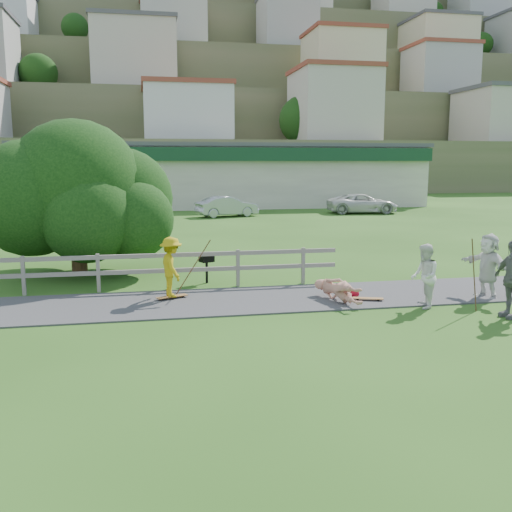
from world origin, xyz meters
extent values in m
plane|color=#295317|center=(0.00, 0.00, 0.00)|extent=(260.00, 260.00, 0.00)
cube|color=#3C3D3F|center=(0.00, 1.50, 0.02)|extent=(34.00, 3.00, 0.04)
cube|color=slate|center=(-6.00, 3.30, 0.55)|extent=(0.10, 0.10, 1.10)
cube|color=slate|center=(-4.00, 3.30, 0.55)|extent=(0.10, 0.10, 1.10)
cube|color=slate|center=(-2.00, 3.30, 0.55)|extent=(0.10, 0.10, 1.10)
cube|color=slate|center=(0.00, 3.30, 0.55)|extent=(0.10, 0.10, 1.10)
cube|color=slate|center=(2.00, 3.30, 0.55)|extent=(0.10, 0.10, 1.10)
cube|color=slate|center=(-4.50, 3.30, 1.00)|extent=(15.00, 0.08, 0.12)
cube|color=slate|center=(-4.50, 3.30, 0.55)|extent=(15.00, 0.08, 0.12)
cube|color=#B9B1A2|center=(4.00, 35.00, 2.40)|extent=(32.00, 10.00, 4.80)
cube|color=#153C24|center=(4.00, 29.80, 4.20)|extent=(32.00, 0.60, 1.00)
cube|color=#4D4D52|center=(4.00, 35.00, 4.95)|extent=(32.50, 10.50, 0.30)
cube|color=#485632|center=(0.00, 55.00, 3.00)|extent=(220.00, 14.00, 6.00)
cube|color=beige|center=(0.00, 55.00, 9.50)|extent=(10.00, 9.00, 7.00)
cube|color=#4D4D52|center=(0.00, 55.00, 13.25)|extent=(10.40, 9.40, 0.50)
cube|color=#485632|center=(0.00, 68.00, 6.50)|extent=(220.00, 14.00, 13.00)
cube|color=beige|center=(0.00, 68.00, 16.50)|extent=(10.00, 9.00, 7.00)
cube|color=#4D4D52|center=(0.00, 68.00, 20.25)|extent=(10.40, 9.40, 0.50)
cube|color=#485632|center=(0.00, 81.00, 10.50)|extent=(220.00, 14.00, 21.00)
cube|color=beige|center=(0.00, 81.00, 24.50)|extent=(10.00, 9.00, 7.00)
cube|color=#485632|center=(0.00, 94.00, 15.00)|extent=(220.00, 14.00, 30.00)
cube|color=#485632|center=(0.00, 108.00, 20.00)|extent=(220.00, 14.00, 40.00)
imported|color=#B9A011|center=(-2.01, 1.96, 0.80)|extent=(0.82, 1.14, 1.60)
imported|color=tan|center=(2.27, 0.88, 0.32)|extent=(1.82, 0.91, 0.65)
imported|color=white|center=(4.20, -0.09, 0.82)|extent=(0.82, 0.94, 1.64)
imported|color=slate|center=(5.80, -1.33, 0.94)|extent=(0.58, 1.14, 1.87)
imported|color=silver|center=(6.38, 0.55, 0.89)|extent=(0.78, 1.71, 1.77)
imported|color=#ACADB4|center=(2.76, 24.87, 0.68)|extent=(4.39, 2.49, 1.37)
imported|color=silver|center=(12.63, 25.46, 0.69)|extent=(5.20, 2.79, 1.39)
sphere|color=#A20A1D|center=(2.87, 1.23, 0.12)|extent=(0.25, 0.25, 0.25)
cylinder|color=brown|center=(-1.41, 2.36, 0.92)|extent=(0.03, 0.03, 1.84)
cylinder|color=brown|center=(5.22, -0.66, 0.92)|extent=(0.03, 0.03, 1.84)
camera|label=1|loc=(-2.65, -13.06, 3.67)|focal=40.00mm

